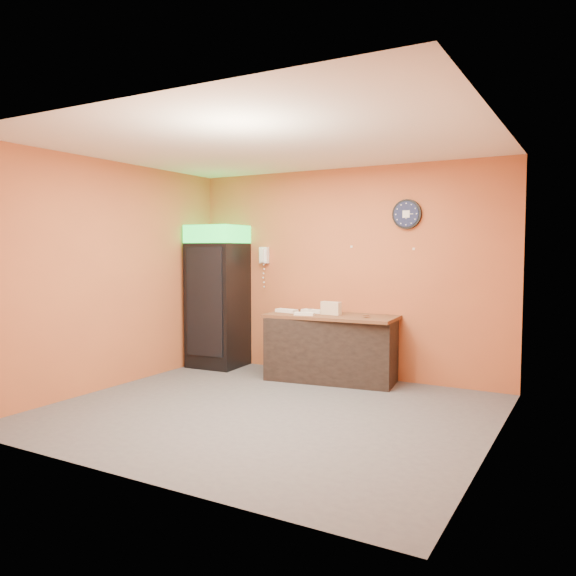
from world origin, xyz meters
The scene contains 15 objects.
floor centered at (0.00, 0.00, 0.00)m, with size 4.50×4.50×0.00m, color #47474C.
back_wall centered at (0.00, 2.00, 1.40)m, with size 4.50×0.02×2.80m, color #B86034.
left_wall centered at (-2.25, 0.00, 1.40)m, with size 0.02×4.00×2.80m, color #B86034.
right_wall centered at (2.25, 0.00, 1.40)m, with size 0.02×4.00×2.80m, color #B86034.
ceiling centered at (0.00, 0.00, 2.80)m, with size 4.50×4.00×0.02m, color white.
beverage_cooler centered at (-1.85, 1.60, 1.01)m, with size 0.76×0.77×2.06m.
prep_counter centered at (-0.01, 1.63, 0.41)m, with size 1.65×0.73×0.82m, color black.
wall_clock centered at (0.86, 1.97, 2.16)m, with size 0.38×0.06×0.38m.
wall_phone centered at (-1.25, 1.95, 1.63)m, with size 0.13×0.11×0.23m.
butcher_paper centered at (-0.01, 1.63, 0.84)m, with size 1.69×0.80×0.04m, color brown.
sub_roll_stack centered at (-0.02, 1.61, 0.95)m, with size 0.28×0.12×0.17m.
wrapped_sandwich_left centered at (-0.66, 1.56, 0.89)m, with size 0.31×0.12×0.04m, color white.
wrapped_sandwich_mid centered at (-0.29, 1.39, 0.88)m, with size 0.26×0.10×0.04m, color white.
wrapped_sandwich_right centered at (-0.33, 1.69, 0.89)m, with size 0.31×0.12×0.04m, color white.
kitchen_tool centered at (-0.37, 1.69, 0.89)m, with size 0.06×0.06×0.06m, color silver.
Camera 1 is at (3.04, -4.99, 1.72)m, focal length 35.00 mm.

